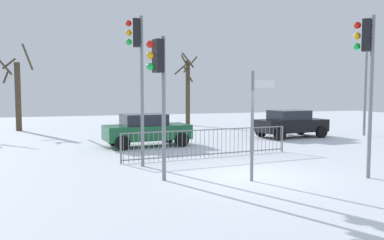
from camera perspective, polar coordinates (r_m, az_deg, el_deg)
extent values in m
plane|color=white|center=(11.62, 8.75, -8.22)|extent=(60.00, 60.00, 0.00)
cylinder|color=slate|center=(12.88, -7.36, 4.10)|extent=(0.11, 0.11, 4.94)
cube|color=black|center=(13.02, -8.19, 12.58)|extent=(0.27, 0.35, 0.90)
sphere|color=red|center=(13.07, -9.33, 13.87)|extent=(0.20, 0.20, 0.20)
sphere|color=orange|center=(13.02, -9.32, 12.57)|extent=(0.20, 0.20, 0.20)
sphere|color=green|center=(12.98, -9.30, 11.26)|extent=(0.20, 0.20, 0.20)
cylinder|color=slate|center=(10.76, -4.19, 1.60)|extent=(0.11, 0.11, 4.01)
cube|color=black|center=(10.71, -5.01, 9.37)|extent=(0.29, 0.37, 0.90)
sphere|color=red|center=(10.63, -6.24, 11.03)|extent=(0.20, 0.20, 0.20)
sphere|color=orange|center=(10.60, -6.22, 9.42)|extent=(0.20, 0.20, 0.20)
sphere|color=green|center=(10.57, -6.21, 7.80)|extent=(0.20, 0.20, 0.20)
cylinder|color=slate|center=(12.15, 24.82, 2.99)|extent=(0.11, 0.11, 4.63)
cube|color=black|center=(12.26, 24.30, 11.30)|extent=(0.38, 0.38, 0.90)
sphere|color=red|center=(12.33, 23.16, 12.70)|extent=(0.20, 0.20, 0.20)
sphere|color=orange|center=(12.29, 23.12, 11.32)|extent=(0.20, 0.20, 0.20)
sphere|color=green|center=(12.25, 23.07, 9.92)|extent=(0.20, 0.20, 0.20)
cylinder|color=slate|center=(10.83, 8.84, -0.95)|extent=(0.09, 0.09, 3.06)
cube|color=white|center=(11.03, 10.56, 5.26)|extent=(0.69, 0.15, 0.22)
cube|color=slate|center=(14.60, 2.52, -1.44)|extent=(6.71, 0.66, 0.04)
cube|color=slate|center=(14.73, 2.51, -5.04)|extent=(6.71, 0.66, 0.04)
cylinder|color=slate|center=(13.56, -10.06, -4.18)|extent=(0.02, 0.02, 1.05)
cylinder|color=slate|center=(13.60, -9.31, -4.15)|extent=(0.02, 0.02, 1.05)
cylinder|color=slate|center=(13.65, -8.57, -4.11)|extent=(0.02, 0.02, 1.05)
cylinder|color=slate|center=(13.69, -7.83, -4.07)|extent=(0.02, 0.02, 1.05)
cylinder|color=slate|center=(13.74, -7.10, -4.03)|extent=(0.02, 0.02, 1.05)
cylinder|color=slate|center=(13.80, -6.37, -4.00)|extent=(0.02, 0.02, 1.05)
cylinder|color=slate|center=(13.85, -5.65, -3.96)|extent=(0.02, 0.02, 1.05)
cylinder|color=slate|center=(13.91, -4.94, -3.92)|extent=(0.02, 0.02, 1.05)
cylinder|color=slate|center=(13.97, -4.23, -3.88)|extent=(0.02, 0.02, 1.05)
cylinder|color=slate|center=(14.03, -3.52, -3.84)|extent=(0.02, 0.02, 1.05)
cylinder|color=slate|center=(14.09, -2.83, -3.80)|extent=(0.02, 0.02, 1.05)
cylinder|color=slate|center=(14.15, -2.14, -3.76)|extent=(0.02, 0.02, 1.05)
cylinder|color=slate|center=(14.22, -1.45, -3.72)|extent=(0.02, 0.02, 1.05)
cylinder|color=slate|center=(14.29, -0.77, -3.68)|extent=(0.02, 0.02, 1.05)
cylinder|color=slate|center=(14.36, -0.10, -3.64)|extent=(0.02, 0.02, 1.05)
cylinder|color=slate|center=(14.43, 0.56, -3.60)|extent=(0.02, 0.02, 1.05)
cylinder|color=slate|center=(14.51, 1.22, -3.56)|extent=(0.02, 0.02, 1.05)
cylinder|color=slate|center=(14.59, 1.87, -3.52)|extent=(0.02, 0.02, 1.05)
cylinder|color=slate|center=(14.67, 2.51, -3.48)|extent=(0.02, 0.02, 1.05)
cylinder|color=slate|center=(14.75, 3.15, -3.44)|extent=(0.02, 0.02, 1.05)
cylinder|color=slate|center=(14.83, 3.78, -3.40)|extent=(0.02, 0.02, 1.05)
cylinder|color=slate|center=(14.91, 4.40, -3.36)|extent=(0.02, 0.02, 1.05)
cylinder|color=slate|center=(15.00, 5.02, -3.32)|extent=(0.02, 0.02, 1.05)
cylinder|color=slate|center=(15.09, 5.62, -3.28)|extent=(0.02, 0.02, 1.05)
cylinder|color=slate|center=(15.17, 6.22, -3.24)|extent=(0.02, 0.02, 1.05)
cylinder|color=slate|center=(15.27, 6.82, -3.20)|extent=(0.02, 0.02, 1.05)
cylinder|color=slate|center=(15.36, 7.41, -3.16)|extent=(0.02, 0.02, 1.05)
cylinder|color=slate|center=(15.45, 7.99, -3.12)|extent=(0.02, 0.02, 1.05)
cylinder|color=slate|center=(15.55, 8.56, -3.08)|extent=(0.02, 0.02, 1.05)
cylinder|color=slate|center=(15.64, 9.12, -3.04)|extent=(0.02, 0.02, 1.05)
cylinder|color=slate|center=(15.74, 9.68, -3.00)|extent=(0.02, 0.02, 1.05)
cylinder|color=slate|center=(15.84, 10.23, -2.96)|extent=(0.02, 0.02, 1.05)
cylinder|color=slate|center=(15.95, 10.78, -2.92)|extent=(0.02, 0.02, 1.05)
cylinder|color=slate|center=(16.05, 11.31, -2.88)|extent=(0.02, 0.02, 1.05)
cylinder|color=slate|center=(16.15, 11.84, -2.84)|extent=(0.02, 0.02, 1.05)
cylinder|color=slate|center=(16.26, 12.37, -2.81)|extent=(0.02, 0.02, 1.05)
cylinder|color=slate|center=(16.37, 12.88, -2.77)|extent=(0.02, 0.02, 1.05)
cylinder|color=slate|center=(13.54, -10.44, -4.20)|extent=(0.06, 0.06, 1.05)
cylinder|color=slate|center=(16.42, 13.14, -2.75)|extent=(0.06, 0.06, 1.05)
cube|color=black|center=(21.60, 14.37, -0.78)|extent=(3.94, 2.05, 0.65)
cube|color=#1E232D|center=(21.47, 14.08, 0.67)|extent=(2.03, 1.67, 0.55)
cylinder|color=black|center=(23.13, 15.69, -1.28)|extent=(0.66, 0.28, 0.64)
cylinder|color=black|center=(21.85, 18.52, -1.66)|extent=(0.66, 0.28, 0.64)
cylinder|color=black|center=(21.53, 10.12, -1.59)|extent=(0.66, 0.28, 0.64)
cylinder|color=black|center=(20.14, 12.82, -2.04)|extent=(0.66, 0.28, 0.64)
cube|color=#195933|center=(17.69, -6.63, -1.77)|extent=(3.95, 2.07, 0.65)
cube|color=#1E232D|center=(17.60, -7.11, -0.01)|extent=(2.04, 1.68, 0.55)
cylinder|color=black|center=(18.96, -3.49, -2.33)|extent=(0.66, 0.28, 0.64)
cylinder|color=black|center=(17.39, -1.52, -2.93)|extent=(0.66, 0.28, 0.64)
cylinder|color=black|center=(18.20, -11.49, -2.69)|extent=(0.66, 0.28, 0.64)
cylinder|color=black|center=(16.56, -10.20, -3.36)|extent=(0.66, 0.28, 0.64)
cylinder|color=slate|center=(23.82, 24.20, 5.21)|extent=(0.14, 0.14, 6.08)
sphere|color=#F2EACC|center=(24.09, 24.43, 12.71)|extent=(0.36, 0.36, 0.36)
cylinder|color=#473828|center=(26.63, -24.23, 3.14)|extent=(0.35, 0.35, 4.28)
cylinder|color=#473828|center=(27.03, -25.32, 7.52)|extent=(0.72, 1.07, 0.76)
cylinder|color=#473828|center=(26.77, -25.70, 5.79)|extent=(0.24, 1.38, 0.89)
cylinder|color=#473828|center=(26.45, -23.05, 8.51)|extent=(0.57, 1.41, 1.53)
cylinder|color=#473828|center=(26.32, -25.84, 7.09)|extent=(0.99, 1.39, 1.05)
cylinder|color=#473828|center=(28.31, -0.63, 4.00)|extent=(0.33, 0.33, 4.70)
cylinder|color=#473828|center=(27.98, -0.60, 8.79)|extent=(0.91, 0.36, 1.12)
cylinder|color=#473828|center=(28.72, -1.73, 7.47)|extent=(1.15, 0.94, 0.82)
cylinder|color=#473828|center=(28.01, -0.58, 6.75)|extent=(0.74, 0.29, 1.17)
cylinder|color=#473828|center=(28.86, -0.26, 8.17)|extent=(0.96, 0.79, 1.21)
cylinder|color=#473828|center=(28.15, -1.06, 8.59)|extent=(0.48, 0.69, 0.98)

